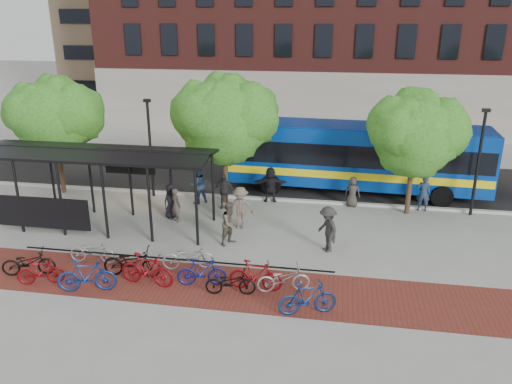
% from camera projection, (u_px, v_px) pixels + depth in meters
% --- Properties ---
extents(ground, '(160.00, 160.00, 0.00)m').
position_uv_depth(ground, '(275.00, 232.00, 22.09)').
color(ground, '#9E9E99').
rests_on(ground, ground).
extents(asphalt_street, '(160.00, 8.00, 0.01)m').
position_uv_depth(asphalt_street, '(293.00, 177.00, 29.52)').
color(asphalt_street, black).
rests_on(asphalt_street, ground).
extents(curb, '(160.00, 0.25, 0.12)m').
position_uv_depth(curb, '(285.00, 200.00, 25.78)').
color(curb, '#B7B7B2').
rests_on(curb, ground).
extents(brick_strip, '(24.00, 3.00, 0.01)m').
position_uv_depth(brick_strip, '(201.00, 285.00, 17.76)').
color(brick_strip, maroon).
rests_on(brick_strip, ground).
extents(bike_rack_rail, '(12.00, 0.05, 0.95)m').
position_uv_depth(bike_rack_rail, '(174.00, 270.00, 18.80)').
color(bike_rack_rail, black).
rests_on(bike_rack_rail, ground).
extents(building_brick, '(55.00, 14.00, 20.00)m').
position_uv_depth(building_brick, '(438.00, 4.00, 41.31)').
color(building_brick, '#5D2420').
rests_on(building_brick, ground).
extents(bus_shelter, '(10.60, 3.07, 3.60)m').
position_uv_depth(bus_shelter, '(91.00, 161.00, 21.94)').
color(bus_shelter, black).
rests_on(bus_shelter, ground).
extents(tree_a, '(4.90, 4.00, 6.18)m').
position_uv_depth(tree_a, '(56.00, 115.00, 25.69)').
color(tree_a, '#382619').
rests_on(tree_a, ground).
extents(tree_b, '(5.15, 4.20, 6.47)m').
position_uv_depth(tree_b, '(226.00, 116.00, 24.18)').
color(tree_b, '#382619').
rests_on(tree_b, ground).
extents(tree_c, '(4.66, 3.80, 5.92)m').
position_uv_depth(tree_c, '(417.00, 131.00, 22.88)').
color(tree_c, '#382619').
rests_on(tree_c, ground).
extents(lamp_post_left, '(0.35, 0.20, 5.12)m').
position_uv_depth(lamp_post_left, '(150.00, 146.00, 25.63)').
color(lamp_post_left, black).
rests_on(lamp_post_left, ground).
extents(lamp_post_right, '(0.35, 0.20, 5.12)m').
position_uv_depth(lamp_post_right, '(479.00, 160.00, 23.08)').
color(lamp_post_right, black).
rests_on(lamp_post_right, ground).
extents(bus, '(13.69, 3.73, 3.66)m').
position_uv_depth(bus, '(356.00, 154.00, 26.56)').
color(bus, '#08379D').
rests_on(bus, ground).
extents(bike_0, '(2.01, 1.18, 1.00)m').
position_uv_depth(bike_0, '(28.00, 263.00, 18.28)').
color(bike_0, black).
rests_on(bike_0, ground).
extents(bike_1, '(1.69, 0.92, 0.98)m').
position_uv_depth(bike_1, '(41.00, 271.00, 17.66)').
color(bike_1, maroon).
rests_on(bike_1, ground).
extents(bike_2, '(1.85, 0.71, 0.96)m').
position_uv_depth(bike_2, '(93.00, 251.00, 19.21)').
color(bike_2, '#959597').
rests_on(bike_2, ground).
extents(bike_3, '(2.10, 1.05, 1.22)m').
position_uv_depth(bike_3, '(87.00, 276.00, 17.14)').
color(bike_3, navy).
rests_on(bike_3, ground).
extents(bike_4, '(2.19, 0.90, 1.12)m').
position_uv_depth(bike_4, '(132.00, 262.00, 18.17)').
color(bike_4, black).
rests_on(bike_4, ground).
extents(bike_5, '(2.08, 0.81, 1.22)m').
position_uv_depth(bike_5, '(147.00, 270.00, 17.55)').
color(bike_5, maroon).
rests_on(bike_5, ground).
extents(bike_6, '(2.05, 1.17, 1.02)m').
position_uv_depth(bike_6, '(188.00, 256.00, 18.72)').
color(bike_6, gray).
rests_on(bike_6, ground).
extents(bike_7, '(1.81, 0.83, 1.05)m').
position_uv_depth(bike_7, '(202.00, 272.00, 17.57)').
color(bike_7, navy).
rests_on(bike_7, ground).
extents(bike_8, '(1.79, 0.83, 0.91)m').
position_uv_depth(bike_8, '(230.00, 282.00, 17.01)').
color(bike_8, black).
rests_on(bike_8, ground).
extents(bike_9, '(1.88, 0.57, 1.13)m').
position_uv_depth(bike_9, '(256.00, 275.00, 17.25)').
color(bike_9, maroon).
rests_on(bike_9, ground).
extents(bike_10, '(1.96, 1.14, 0.97)m').
position_uv_depth(bike_10, '(283.00, 279.00, 17.19)').
color(bike_10, '#969698').
rests_on(bike_10, ground).
extents(bike_11, '(1.98, 1.12, 1.15)m').
position_uv_depth(bike_11, '(308.00, 298.00, 15.84)').
color(bike_11, navy).
rests_on(bike_11, ground).
extents(pedestrian_0, '(0.92, 0.97, 1.67)m').
position_uv_depth(pedestrian_0, '(171.00, 201.00, 23.39)').
color(pedestrian_0, black).
rests_on(pedestrian_0, ground).
extents(pedestrian_1, '(0.71, 0.66, 1.63)m').
position_uv_depth(pedestrian_1, '(176.00, 205.00, 22.97)').
color(pedestrian_1, '#443B36').
rests_on(pedestrian_1, ground).
extents(pedestrian_2, '(1.21, 1.18, 1.96)m').
position_uv_depth(pedestrian_2, '(198.00, 185.00, 25.19)').
color(pedestrian_2, '#1D2D44').
rests_on(pedestrian_2, ground).
extents(pedestrian_3, '(1.33, 0.86, 1.95)m').
position_uv_depth(pedestrian_3, '(240.00, 208.00, 22.18)').
color(pedestrian_3, brown).
rests_on(pedestrian_3, ground).
extents(pedestrian_4, '(1.06, 0.49, 1.76)m').
position_uv_depth(pedestrian_4, '(224.00, 191.00, 24.59)').
color(pedestrian_4, '#2B2B2B').
rests_on(pedestrian_4, ground).
extents(pedestrian_5, '(1.75, 0.72, 1.83)m').
position_uv_depth(pedestrian_5, '(270.00, 185.00, 25.43)').
color(pedestrian_5, black).
rests_on(pedestrian_5, ground).
extents(pedestrian_6, '(0.83, 0.63, 1.54)m').
position_uv_depth(pedestrian_6, '(353.00, 192.00, 24.82)').
color(pedestrian_6, '#38322D').
rests_on(pedestrian_6, ground).
extents(pedestrian_7, '(0.66, 0.44, 1.81)m').
position_uv_depth(pedestrian_7, '(423.00, 193.00, 24.24)').
color(pedestrian_7, '#21324E').
rests_on(pedestrian_7, ground).
extents(pedestrian_8, '(1.09, 1.15, 1.87)m').
position_uv_depth(pedestrian_8, '(231.00, 223.00, 20.65)').
color(pedestrian_8, brown).
rests_on(pedestrian_8, ground).
extents(pedestrian_9, '(1.26, 1.43, 1.92)m').
position_uv_depth(pedestrian_9, '(328.00, 229.00, 20.00)').
color(pedestrian_9, '#2B2B2B').
rests_on(pedestrian_9, ground).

